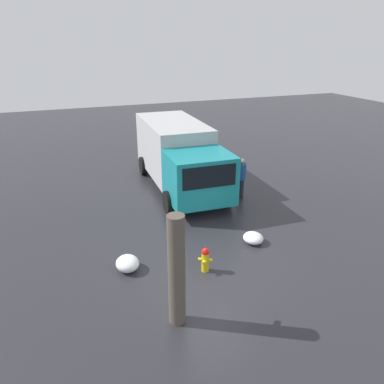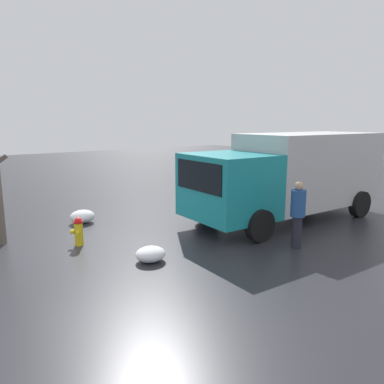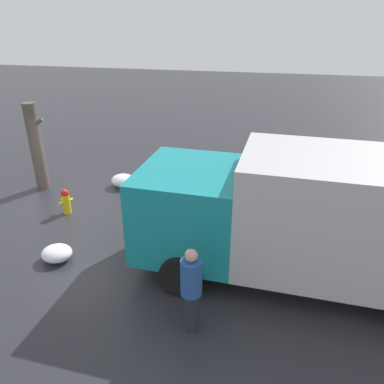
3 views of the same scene
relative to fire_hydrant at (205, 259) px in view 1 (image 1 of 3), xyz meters
name	(u,v)px [view 1 (image 1 of 3)]	position (x,y,z in m)	size (l,w,h in m)	color
ground_plane	(205,271)	(0.00, 0.00, -0.39)	(60.00, 60.00, 0.00)	#28282D
fire_hydrant	(205,259)	(0.00, 0.00, 0.00)	(0.36, 0.41, 0.76)	yellow
tree_trunk	(177,271)	(-1.69, 1.45, 1.03)	(0.62, 0.41, 2.83)	brown
delivery_truck	(179,154)	(6.70, -1.55, 1.16)	(7.30, 2.93, 2.85)	teal
pedestrian	(241,177)	(4.50, -3.56, 0.56)	(0.38, 0.38, 1.75)	#23232D
snow_pile_by_hydrant	(127,263)	(0.89, 2.11, -0.18)	(0.79, 0.68, 0.42)	white
snow_pile_curbside	(253,238)	(0.93, -2.14, -0.22)	(0.72, 0.66, 0.35)	white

